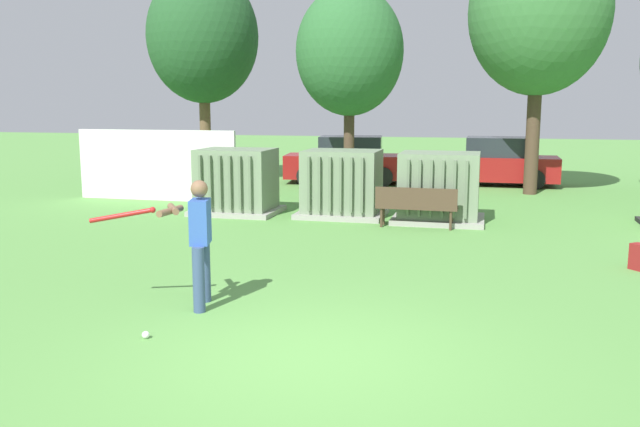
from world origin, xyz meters
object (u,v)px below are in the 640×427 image
(batter, at_px, (196,237))
(parked_car_left_of_center, at_px, (495,163))
(transformer_mid_east, at_px, (439,188))
(sports_ball, at_px, (146,335))
(park_bench, at_px, (416,204))
(parked_car_leftmost, at_px, (348,161))
(transformer_mid_west, at_px, (342,184))
(transformer_west, at_px, (237,182))

(batter, relative_size, parked_car_left_of_center, 0.41)
(transformer_mid_east, distance_m, sports_ball, 9.26)
(park_bench, distance_m, parked_car_left_of_center, 8.73)
(transformer_mid_east, relative_size, sports_ball, 23.33)
(park_bench, xyz_separation_m, parked_car_leftmost, (-3.20, 7.99, 0.22))
(transformer_mid_west, relative_size, batter, 1.21)
(transformer_west, bearing_deg, park_bench, -11.83)
(transformer_mid_west, bearing_deg, transformer_mid_east, -5.14)
(transformer_mid_east, relative_size, parked_car_left_of_center, 0.50)
(sports_ball, distance_m, parked_car_left_of_center, 16.91)
(batter, height_order, parked_car_leftmost, batter)
(transformer_west, relative_size, park_bench, 1.16)
(park_bench, height_order, sports_ball, park_bench)
(transformer_west, bearing_deg, parked_car_leftmost, 78.76)
(transformer_mid_east, relative_size, batter, 1.21)
(parked_car_leftmost, bearing_deg, sports_ball, -86.97)
(transformer_mid_east, bearing_deg, transformer_mid_west, 174.86)
(parked_car_leftmost, distance_m, parked_car_left_of_center, 4.98)
(parked_car_left_of_center, bearing_deg, transformer_mid_east, -99.86)
(transformer_mid_east, height_order, sports_ball, transformer_mid_east)
(parked_car_left_of_center, bearing_deg, transformer_mid_west, -116.49)
(batter, distance_m, parked_car_leftmost, 14.54)
(sports_ball, xyz_separation_m, parked_car_leftmost, (-0.84, 15.83, 0.71))
(transformer_mid_east, bearing_deg, parked_car_left_of_center, 80.14)
(transformer_west, relative_size, transformer_mid_west, 1.00)
(parked_car_leftmost, bearing_deg, transformer_west, -101.24)
(transformer_mid_west, xyz_separation_m, park_bench, (1.93, -1.17, -0.25))
(transformer_mid_west, distance_m, batter, 7.70)
(parked_car_leftmost, xyz_separation_m, parked_car_left_of_center, (4.95, 0.56, 0.00))
(batter, bearing_deg, park_bench, 70.70)
(park_bench, xyz_separation_m, sports_ball, (-2.36, -7.84, -0.49))
(transformer_west, relative_size, parked_car_leftmost, 0.48)
(transformer_mid_west, bearing_deg, transformer_west, -175.64)
(park_bench, bearing_deg, parked_car_left_of_center, 78.45)
(transformer_mid_west, xyz_separation_m, parked_car_leftmost, (-1.27, 6.82, -0.04))
(batter, bearing_deg, transformer_west, 107.17)
(sports_ball, bearing_deg, batter, 86.51)
(transformer_west, height_order, transformer_mid_west, same)
(park_bench, bearing_deg, transformer_mid_west, 148.88)
(parked_car_leftmost, bearing_deg, transformer_mid_east, -62.72)
(transformer_west, xyz_separation_m, batter, (2.31, -7.49, 0.19))
(transformer_west, distance_m, batter, 7.84)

